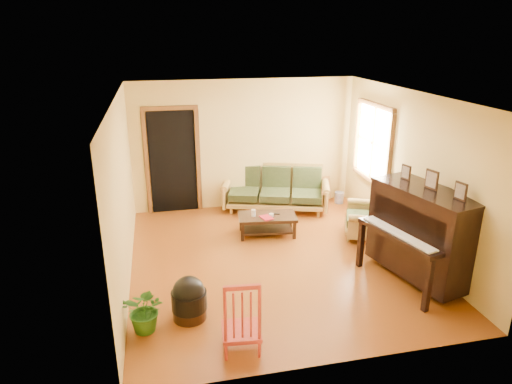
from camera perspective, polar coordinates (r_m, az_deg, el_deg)
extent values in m
plane|color=#68300D|center=(7.43, 2.38, -8.38)|extent=(5.00, 5.00, 0.00)
cube|color=black|center=(9.15, -10.37, 3.69)|extent=(1.08, 0.16, 2.05)
cube|color=white|center=(8.81, 14.44, 5.96)|extent=(0.12, 1.36, 1.46)
cube|color=#A4803C|center=(9.23, 2.45, 0.38)|extent=(2.26, 1.48, 0.90)
cube|color=black|center=(8.19, 1.40, -4.13)|extent=(1.08, 0.68, 0.37)
cube|color=#A4803C|center=(8.26, 13.58, -2.75)|extent=(1.05, 1.08, 0.84)
cube|color=black|center=(6.99, 19.98, -5.11)|extent=(1.29, 1.76, 1.40)
cylinder|color=black|center=(6.01, -8.34, -13.56)|extent=(0.49, 0.49, 0.43)
cube|color=maroon|center=(5.32, -1.90, -14.91)|extent=(0.48, 0.52, 0.93)
cube|color=#B9813D|center=(9.90, 8.31, 0.45)|extent=(0.42, 0.21, 0.54)
cylinder|color=#3647A3|center=(9.86, 10.35, -0.68)|extent=(0.21, 0.21, 0.24)
imported|color=#265B1A|center=(5.84, -13.60, -14.13)|extent=(0.67, 0.64, 0.59)
imported|color=maroon|center=(7.95, 0.77, -3.36)|extent=(0.24, 0.28, 0.02)
cylinder|color=white|center=(8.06, -0.33, -2.63)|extent=(0.08, 0.08, 0.13)
cylinder|color=white|center=(8.06, 1.92, -2.90)|extent=(0.09, 0.09, 0.06)
cube|color=black|center=(8.17, 2.50, -2.74)|extent=(0.14, 0.07, 0.01)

